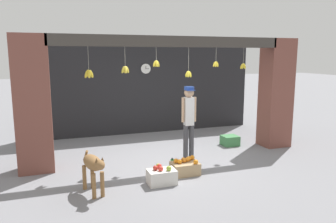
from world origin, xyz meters
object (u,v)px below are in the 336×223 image
water_bottle (172,164)px  wall_clock (146,69)px  dog (93,166)px  shopkeeper (189,117)px  produce_box_green (230,140)px  fruit_crate_apples (162,176)px  fruit_crate_oranges (185,167)px

water_bottle → wall_clock: size_ratio=0.73×
dog → shopkeeper: shopkeeper is taller
water_bottle → wall_clock: (0.37, 3.37, 1.89)m
produce_box_green → shopkeeper: bearing=-151.4°
fruit_crate_apples → produce_box_green: bearing=37.1°
wall_clock → fruit_crate_apples: bearing=-101.6°
fruit_crate_oranges → shopkeeper: bearing=62.7°
shopkeeper → produce_box_green: 2.00m
shopkeeper → fruit_crate_oranges: (-0.39, -0.76, -0.87)m
fruit_crate_apples → water_bottle: fruit_crate_apples is taller
produce_box_green → water_bottle: bearing=-149.7°
dog → shopkeeper: size_ratio=0.53×
water_bottle → produce_box_green: bearing=30.3°
wall_clock → fruit_crate_oranges: bearing=-93.5°
fruit_crate_apples → produce_box_green: size_ratio=1.25×
dog → produce_box_green: (3.83, 1.98, -0.38)m
shopkeeper → fruit_crate_oranges: bearing=66.2°
fruit_crate_apples → water_bottle: size_ratio=2.27×
dog → fruit_crate_oranges: (1.87, 0.36, -0.37)m
dog → shopkeeper: (2.26, 1.12, 0.51)m
water_bottle → shopkeeper: bearing=35.0°
shopkeeper → wall_clock: (-0.17, 2.99, 0.97)m
shopkeeper → fruit_crate_apples: size_ratio=3.25×
shopkeeper → fruit_crate_oranges: shopkeeper is taller
dog → wall_clock: bearing=139.3°
dog → fruit_crate_apples: (1.25, 0.03, -0.36)m
dog → fruit_crate_apples: dog is taller
fruit_crate_apples → wall_clock: 4.56m
dog → fruit_crate_oranges: bearing=87.1°
fruit_crate_oranges → wall_clock: (0.23, 3.76, 1.85)m
dog → water_bottle: dog is taller
fruit_crate_oranges → produce_box_green: 2.55m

